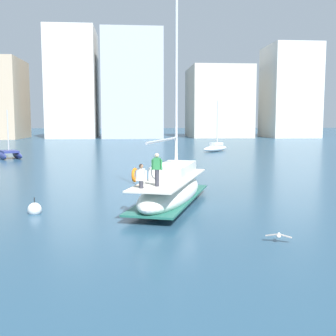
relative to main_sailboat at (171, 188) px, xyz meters
name	(u,v)px	position (x,y,z in m)	size (l,w,h in m)	color
ground_plane	(173,204)	(0.10, 0.23, -0.91)	(400.00, 400.00, 0.00)	#284C66
main_sailboat	(171,188)	(0.00, 0.00, 0.00)	(5.37, 9.86, 12.85)	white
moored_sloop_far	(10,154)	(-16.45, 28.82, -0.38)	(4.05, 5.09, 5.72)	navy
moored_catamaran	(216,148)	(9.89, 37.45, -0.34)	(4.76, 4.68, 7.23)	white
seagull	(279,236)	(3.38, -7.36, -0.65)	(0.95, 0.53, 0.16)	silver
mooring_buoy	(35,209)	(-6.93, -1.52, -0.70)	(0.68, 0.68, 0.94)	silver
waterfront_buildings	(145,92)	(1.43, 85.67, 10.41)	(84.82, 20.80, 26.51)	#C6AD8E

